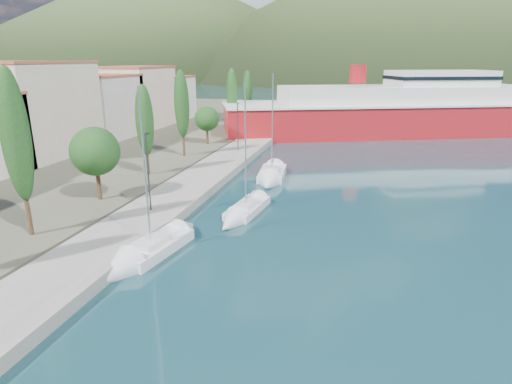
# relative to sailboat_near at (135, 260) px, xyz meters

# --- Properties ---
(ground) EXTENTS (1400.00, 1400.00, 0.00)m
(ground) POSITION_rel_sailboat_near_xyz_m (6.26, 111.63, -0.31)
(ground) COLOR #183F47
(quay) EXTENTS (5.00, 88.00, 0.80)m
(quay) POSITION_rel_sailboat_near_xyz_m (-2.74, 17.63, 0.09)
(quay) COLOR gray
(quay) RESTS_ON ground
(hills_far) EXTENTS (1480.00, 900.00, 180.00)m
(hills_far) POSITION_rel_sailboat_near_xyz_m (144.85, 610.36, 77.08)
(hills_far) COLOR slate
(hills_far) RESTS_ON ground
(hills_near) EXTENTS (1010.00, 520.00, 115.00)m
(hills_near) POSITION_rel_sailboat_near_xyz_m (104.30, 364.13, 48.87)
(hills_near) COLOR #3B4E28
(hills_near) RESTS_ON ground
(town_buildings) EXTENTS (9.20, 69.20, 11.30)m
(town_buildings) POSITION_rel_sailboat_near_xyz_m (-25.74, 28.54, 5.25)
(town_buildings) COLOR beige
(town_buildings) RESTS_ON land_strip
(tree_row) EXTENTS (4.06, 63.21, 11.15)m
(tree_row) POSITION_rel_sailboat_near_xyz_m (-8.40, 21.50, 5.55)
(tree_row) COLOR #47301E
(tree_row) RESTS_ON land_strip
(lamp_posts) EXTENTS (0.15, 47.95, 6.06)m
(lamp_posts) POSITION_rel_sailboat_near_xyz_m (-2.74, 7.38, 3.77)
(lamp_posts) COLOR #2D2D33
(lamp_posts) RESTS_ON quay
(sailboat_near) EXTENTS (3.69, 8.37, 11.61)m
(sailboat_near) POSITION_rel_sailboat_near_xyz_m (0.00, 0.00, 0.00)
(sailboat_near) COLOR silver
(sailboat_near) RESTS_ON ground
(sailboat_mid) EXTENTS (2.92, 7.95, 11.18)m
(sailboat_mid) POSITION_rel_sailboat_near_xyz_m (3.94, 9.12, -0.03)
(sailboat_mid) COLOR silver
(sailboat_mid) RESTS_ON ground
(sailboat_far) EXTENTS (3.39, 8.28, 11.85)m
(sailboat_far) POSITION_rel_sailboat_near_xyz_m (3.99, 20.21, 0.02)
(sailboat_far) COLOR silver
(sailboat_far) RESTS_ON ground
(ferry) EXTENTS (60.24, 34.08, 11.88)m
(ferry) POSITION_rel_sailboat_near_xyz_m (19.13, 55.22, 3.30)
(ferry) COLOR #A4151B
(ferry) RESTS_ON ground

